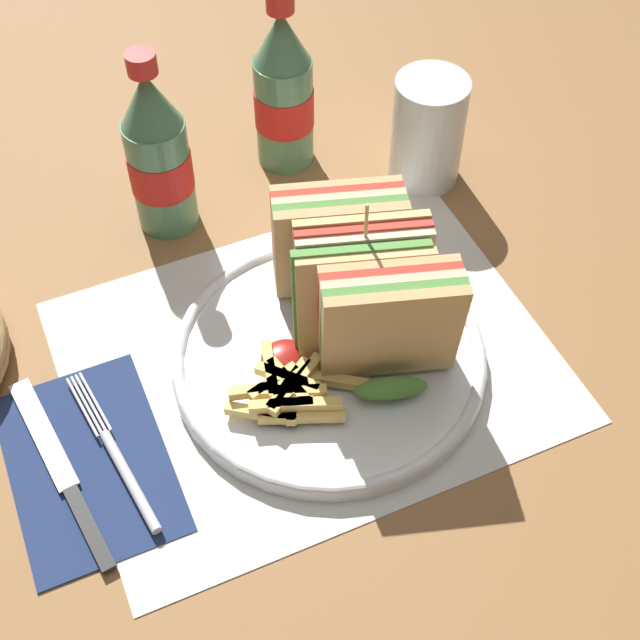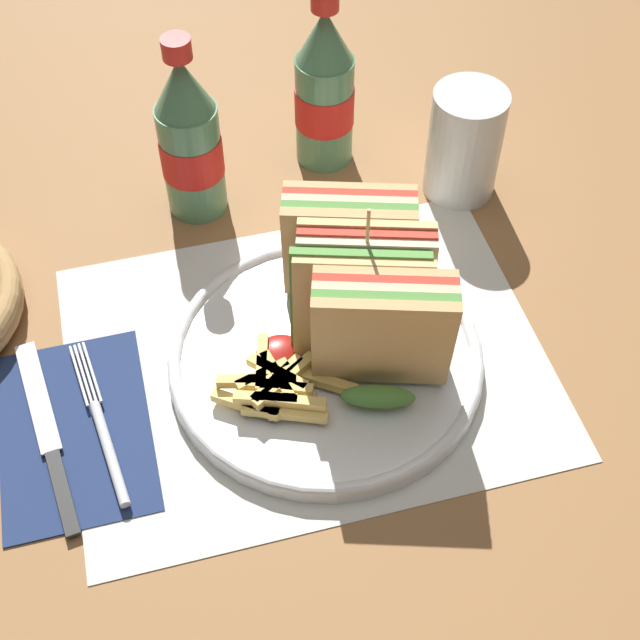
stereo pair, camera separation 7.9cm
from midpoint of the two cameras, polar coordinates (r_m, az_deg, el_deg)
The scene contains 12 objects.
ground_plane at distance 0.83m, azimuth -1.11°, elevation -0.99°, with size 4.00×4.00×0.00m, color olive.
placemat at distance 0.81m, azimuth -3.49°, elevation -2.76°, with size 0.43×0.33×0.00m.
plate_main at distance 0.80m, azimuth -2.24°, elevation -2.54°, with size 0.28×0.28×0.02m.
club_sandwich at distance 0.77m, azimuth -0.18°, elevation 2.16°, with size 0.13×0.20×0.15m.
fries_pile at distance 0.76m, azimuth -4.96°, elevation -4.76°, with size 0.13×0.10×0.02m.
ketchup_blob at distance 0.78m, azimuth -5.23°, elevation -2.47°, with size 0.04×0.03×0.01m.
napkin at distance 0.78m, azimuth -17.47°, elevation -8.87°, with size 0.13×0.19×0.00m.
fork at distance 0.77m, azimuth -15.55°, elevation -9.07°, with size 0.04×0.17×0.01m.
knife at distance 0.78m, azimuth -19.04°, elevation -9.36°, with size 0.04×0.20×0.00m.
coke_bottle_near at distance 0.89m, azimuth -12.86°, elevation 10.10°, with size 0.06×0.06×0.20m.
coke_bottle_far at distance 0.95m, azimuth -4.79°, elevation 14.18°, with size 0.06×0.06×0.20m.
glass_near at distance 0.95m, azimuth 4.48°, elevation 11.52°, with size 0.08×0.08×0.12m.
Camera 1 is at (-0.23, -0.46, 0.65)m, focal length 50.00 mm.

